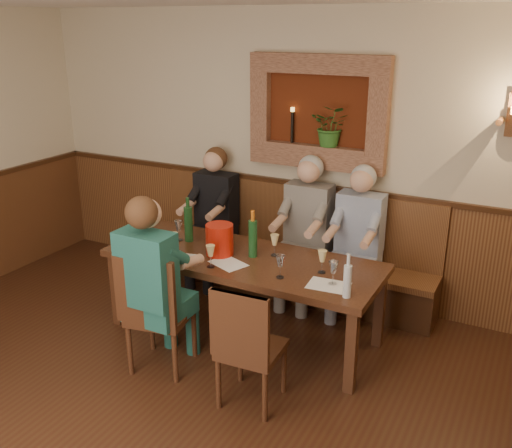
{
  "coord_description": "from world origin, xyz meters",
  "views": [
    {
      "loc": [
        2.19,
        -2.09,
        2.66
      ],
      "look_at": [
        0.1,
        1.9,
        1.05
      ],
      "focal_mm": 40.0,
      "sensor_mm": 36.0,
      "label": 1
    }
  ],
  "objects_px": {
    "person_bench_mid": "(304,244)",
    "bench": "(288,263)",
    "wine_bottle_green_a": "(253,238)",
    "wine_bottle_green_b": "(188,223)",
    "chair_near_left": "(161,334)",
    "person_bench_left": "(212,228)",
    "person_bench_right": "(355,255)",
    "dining_table": "(243,265)",
    "person_chair_front": "(157,299)",
    "spittoon_bucket": "(220,240)",
    "water_bottle": "(347,280)",
    "chair_near_right": "(251,369)"
  },
  "relations": [
    {
      "from": "person_bench_mid",
      "to": "bench",
      "type": "bearing_deg",
      "value": 153.83
    },
    {
      "from": "bench",
      "to": "wine_bottle_green_a",
      "type": "relative_size",
      "value": 7.22
    },
    {
      "from": "wine_bottle_green_a",
      "to": "wine_bottle_green_b",
      "type": "bearing_deg",
      "value": 175.64
    },
    {
      "from": "chair_near_left",
      "to": "person_bench_left",
      "type": "distance_m",
      "value": 1.69
    },
    {
      "from": "chair_near_left",
      "to": "person_bench_right",
      "type": "relative_size",
      "value": 0.71
    },
    {
      "from": "dining_table",
      "to": "bench",
      "type": "height_order",
      "value": "bench"
    },
    {
      "from": "dining_table",
      "to": "chair_near_left",
      "type": "bearing_deg",
      "value": -114.1
    },
    {
      "from": "person_bench_mid",
      "to": "wine_bottle_green_a",
      "type": "distance_m",
      "value": 0.86
    },
    {
      "from": "bench",
      "to": "person_bench_right",
      "type": "xyz_separation_m",
      "value": [
        0.73,
        -0.11,
        0.27
      ]
    },
    {
      "from": "person_chair_front",
      "to": "person_bench_left",
      "type": "bearing_deg",
      "value": 106.89
    },
    {
      "from": "bench",
      "to": "person_bench_left",
      "type": "bearing_deg",
      "value": -172.7
    },
    {
      "from": "bench",
      "to": "person_bench_mid",
      "type": "height_order",
      "value": "person_bench_mid"
    },
    {
      "from": "chair_near_left",
      "to": "person_bench_right",
      "type": "bearing_deg",
      "value": 44.66
    },
    {
      "from": "person_bench_mid",
      "to": "person_chair_front",
      "type": "xyz_separation_m",
      "value": [
        -0.56,
        -1.61,
        0.0
      ]
    },
    {
      "from": "chair_near_left",
      "to": "spittoon_bucket",
      "type": "xyz_separation_m",
      "value": [
        0.13,
        0.71,
        0.59
      ]
    },
    {
      "from": "wine_bottle_green_a",
      "to": "chair_near_left",
      "type": "bearing_deg",
      "value": -116.91
    },
    {
      "from": "spittoon_bucket",
      "to": "water_bottle",
      "type": "relative_size",
      "value": 0.8
    },
    {
      "from": "bench",
      "to": "water_bottle",
      "type": "distance_m",
      "value": 1.72
    },
    {
      "from": "chair_near_left",
      "to": "person_bench_right",
      "type": "xyz_separation_m",
      "value": [
        1.07,
        1.59,
        0.3
      ]
    },
    {
      "from": "dining_table",
      "to": "water_bottle",
      "type": "height_order",
      "value": "water_bottle"
    },
    {
      "from": "person_bench_left",
      "to": "person_bench_mid",
      "type": "distance_m",
      "value": 1.05
    },
    {
      "from": "wine_bottle_green_b",
      "to": "water_bottle",
      "type": "bearing_deg",
      "value": -13.79
    },
    {
      "from": "bench",
      "to": "person_bench_mid",
      "type": "xyz_separation_m",
      "value": [
        0.22,
        -0.11,
        0.28
      ]
    },
    {
      "from": "chair_near_left",
      "to": "wine_bottle_green_a",
      "type": "xyz_separation_m",
      "value": [
        0.41,
        0.8,
        0.63
      ]
    },
    {
      "from": "person_bench_right",
      "to": "water_bottle",
      "type": "distance_m",
      "value": 1.22
    },
    {
      "from": "wine_bottle_green_b",
      "to": "chair_near_left",
      "type": "bearing_deg",
      "value": -71.61
    },
    {
      "from": "bench",
      "to": "person_chair_front",
      "type": "xyz_separation_m",
      "value": [
        -0.34,
        -1.72,
        0.29
      ]
    },
    {
      "from": "dining_table",
      "to": "water_bottle",
      "type": "relative_size",
      "value": 7.06
    },
    {
      "from": "person_bench_mid",
      "to": "spittoon_bucket",
      "type": "height_order",
      "value": "person_bench_mid"
    },
    {
      "from": "person_bench_right",
      "to": "spittoon_bucket",
      "type": "xyz_separation_m",
      "value": [
        -0.94,
        -0.88,
        0.29
      ]
    },
    {
      "from": "person_bench_left",
      "to": "water_bottle",
      "type": "bearing_deg",
      "value": -31.45
    },
    {
      "from": "bench",
      "to": "person_bench_left",
      "type": "height_order",
      "value": "person_bench_left"
    },
    {
      "from": "person_bench_left",
      "to": "wine_bottle_green_b",
      "type": "bearing_deg",
      "value": -74.11
    },
    {
      "from": "dining_table",
      "to": "bench",
      "type": "xyz_separation_m",
      "value": [
        0.0,
        0.94,
        -0.35
      ]
    },
    {
      "from": "spittoon_bucket",
      "to": "wine_bottle_green_a",
      "type": "xyz_separation_m",
      "value": [
        0.28,
        0.09,
        0.04
      ]
    },
    {
      "from": "person_bench_right",
      "to": "wine_bottle_green_a",
      "type": "distance_m",
      "value": 1.08
    },
    {
      "from": "wine_bottle_green_a",
      "to": "water_bottle",
      "type": "bearing_deg",
      "value": -20.13
    },
    {
      "from": "spittoon_bucket",
      "to": "water_bottle",
      "type": "height_order",
      "value": "water_bottle"
    },
    {
      "from": "bench",
      "to": "person_bench_right",
      "type": "height_order",
      "value": "person_bench_right"
    },
    {
      "from": "bench",
      "to": "person_bench_right",
      "type": "relative_size",
      "value": 2.08
    },
    {
      "from": "person_bench_left",
      "to": "wine_bottle_green_a",
      "type": "height_order",
      "value": "person_bench_left"
    },
    {
      "from": "dining_table",
      "to": "person_bench_right",
      "type": "xyz_separation_m",
      "value": [
        0.73,
        0.84,
        -0.08
      ]
    },
    {
      "from": "bench",
      "to": "wine_bottle_green_a",
      "type": "distance_m",
      "value": 1.08
    },
    {
      "from": "chair_near_left",
      "to": "person_bench_mid",
      "type": "relative_size",
      "value": 0.69
    },
    {
      "from": "dining_table",
      "to": "wine_bottle_green_b",
      "type": "bearing_deg",
      "value": 170.77
    },
    {
      "from": "chair_near_left",
      "to": "person_bench_left",
      "type": "xyz_separation_m",
      "value": [
        -0.49,
        1.59,
        0.3
      ]
    },
    {
      "from": "chair_near_right",
      "to": "spittoon_bucket",
      "type": "xyz_separation_m",
      "value": [
        -0.72,
        0.78,
        0.61
      ]
    },
    {
      "from": "person_chair_front",
      "to": "spittoon_bucket",
      "type": "relative_size",
      "value": 5.45
    },
    {
      "from": "person_bench_mid",
      "to": "person_bench_left",
      "type": "bearing_deg",
      "value": 179.96
    },
    {
      "from": "person_bench_right",
      "to": "water_bottle",
      "type": "bearing_deg",
      "value": -75.18
    }
  ]
}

